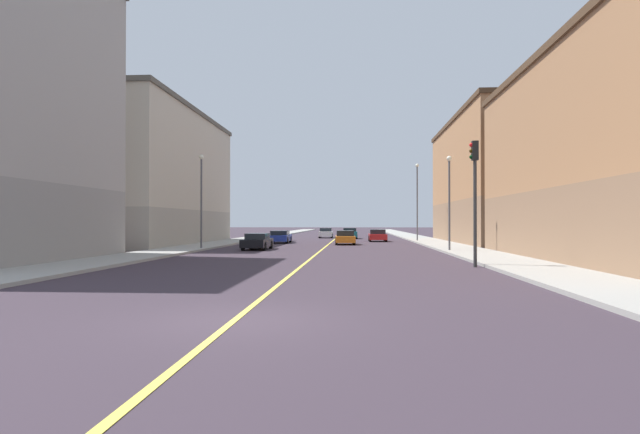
{
  "coord_description": "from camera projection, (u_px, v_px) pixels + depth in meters",
  "views": [
    {
      "loc": [
        2.57,
        -10.97,
        2.09
      ],
      "look_at": [
        -0.72,
        36.67,
        2.56
      ],
      "focal_mm": 29.28,
      "sensor_mm": 36.0,
      "label": 1
    }
  ],
  "objects": [
    {
      "name": "sidewalk_right",
      "position": [
        245.0,
        239.0,
        60.69
      ],
      "size": [
        3.63,
        168.0,
        0.15
      ],
      "primitive_type": "cube",
      "color": "#9E9B93",
      "rests_on": "ground"
    },
    {
      "name": "traffic_light_left_near",
      "position": [
        475.0,
        185.0,
        24.19
      ],
      "size": [
        0.4,
        0.32,
        5.86
      ],
      "color": "#2D2D2D",
      "rests_on": "ground"
    },
    {
      "name": "car_white",
      "position": [
        326.0,
        233.0,
        69.16
      ],
      "size": [
        1.85,
        4.44,
        1.31
      ],
      "color": "white",
      "rests_on": "ground"
    },
    {
      "name": "car_blue",
      "position": [
        280.0,
        237.0,
        52.13
      ],
      "size": [
        1.96,
        4.54,
        1.24
      ],
      "color": "#23389E",
      "rests_on": "ground"
    },
    {
      "name": "ground_plane",
      "position": [
        235.0,
        320.0,
        11.1
      ],
      "size": [
        400.0,
        400.0,
        0.0
      ],
      "primitive_type": "plane",
      "color": "#372C36",
      "rests_on": "ground"
    },
    {
      "name": "street_lamp_right_near",
      "position": [
        201.0,
        191.0,
        39.37
      ],
      "size": [
        0.36,
        0.36,
        7.04
      ],
      "color": "#4C4C51",
      "rests_on": "ground"
    },
    {
      "name": "car_orange",
      "position": [
        345.0,
        238.0,
        48.71
      ],
      "size": [
        1.99,
        4.51,
        1.31
      ],
      "color": "orange",
      "rests_on": "ground"
    },
    {
      "name": "sidewalk_left",
      "position": [
        424.0,
        240.0,
        59.27
      ],
      "size": [
        3.63,
        168.0,
        0.15
      ],
      "primitive_type": "cube",
      "color": "#9E9B93",
      "rests_on": "ground"
    },
    {
      "name": "building_left_mid",
      "position": [
        494.0,
        181.0,
        52.04
      ],
      "size": [
        8.68,
        25.2,
        12.39
      ],
      "color": "#8F6B4F",
      "rests_on": "ground"
    },
    {
      "name": "car_black",
      "position": [
        257.0,
        241.0,
        39.64
      ],
      "size": [
        1.82,
        4.51,
        1.24
      ],
      "color": "black",
      "rests_on": "ground"
    },
    {
      "name": "car_teal",
      "position": [
        350.0,
        233.0,
        66.21
      ],
      "size": [
        1.94,
        4.45,
        1.35
      ],
      "color": "#196670",
      "rests_on": "ground"
    },
    {
      "name": "building_right_midblock",
      "position": [
        156.0,
        178.0,
        49.31
      ],
      "size": [
        8.68,
        24.23,
        12.57
      ],
      "color": "#9D9688",
      "rests_on": "ground"
    },
    {
      "name": "building_left_near",
      "position": [
        628.0,
        154.0,
        26.34
      ],
      "size": [
        8.68,
        24.53,
        11.03
      ],
      "color": "#8F6B4F",
      "rests_on": "ground"
    },
    {
      "name": "lane_center_stripe",
      "position": [
        334.0,
        240.0,
        59.98
      ],
      "size": [
        0.16,
        154.0,
        0.01
      ],
      "primitive_type": "cube",
      "color": "#E5D14C",
      "rests_on": "ground"
    },
    {
      "name": "street_lamp_left_far",
      "position": [
        417.0,
        195.0,
        55.52
      ],
      "size": [
        0.36,
        0.36,
        8.17
      ],
      "color": "#4C4C51",
      "rests_on": "ground"
    },
    {
      "name": "street_lamp_left_near",
      "position": [
        449.0,
        192.0,
        36.42
      ],
      "size": [
        0.36,
        0.36,
        6.58
      ],
      "color": "#4C4C51",
      "rests_on": "ground"
    },
    {
      "name": "car_red",
      "position": [
        378.0,
        236.0,
        56.41
      ],
      "size": [
        1.94,
        4.31,
        1.3
      ],
      "color": "red",
      "rests_on": "ground"
    }
  ]
}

